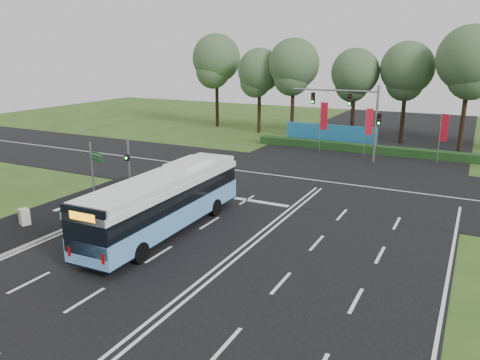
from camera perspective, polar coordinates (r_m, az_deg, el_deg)
name	(u,v)px	position (r m, az deg, el deg)	size (l,w,h in m)	color
ground	(260,233)	(26.46, 2.47, -6.49)	(120.00, 120.00, 0.00)	#304F1A
road_main	(260,233)	(26.46, 2.47, -6.45)	(20.00, 120.00, 0.04)	black
road_cross	(324,182)	(37.15, 10.23, -0.19)	(120.00, 14.00, 0.05)	black
bike_path	(58,215)	(31.38, -21.28, -3.95)	(5.00, 18.00, 0.06)	black
kerb_strip	(87,220)	(29.68, -18.16, -4.68)	(0.25, 18.00, 0.12)	gray
city_bus	(165,201)	(26.36, -9.10, -2.60)	(2.93, 12.55, 3.59)	#5C99D6
pedestrian_signal	(129,165)	(34.08, -13.41, 1.82)	(0.31, 0.43, 3.85)	gray
street_sign	(94,165)	(32.64, -17.33, 1.74)	(1.51, 0.55, 4.04)	gray
utility_cabinet	(24,217)	(30.18, -24.80, -4.14)	(0.61, 0.50, 1.01)	beige
banner_flag_left	(323,119)	(47.75, 10.07, 7.29)	(0.76, 0.08, 5.12)	gray
banner_flag_mid	(368,125)	(46.83, 15.35, 6.53)	(0.68, 0.24, 4.72)	gray
banner_flag_right	(443,131)	(45.84, 23.52, 5.53)	(0.67, 0.20, 4.60)	gray
traffic_light_gantry	(357,111)	(44.30, 14.06, 8.22)	(8.41, 0.28, 7.00)	gray
hedge	(362,148)	(48.87, 14.59, 3.75)	(22.00, 1.20, 0.80)	#143814
blue_hoarding	(330,135)	(52.09, 10.97, 5.45)	(10.00, 0.30, 2.20)	#1C689A
eucalyptus_row	(391,64)	(54.03, 17.91, 13.34)	(48.51, 9.77, 12.70)	black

